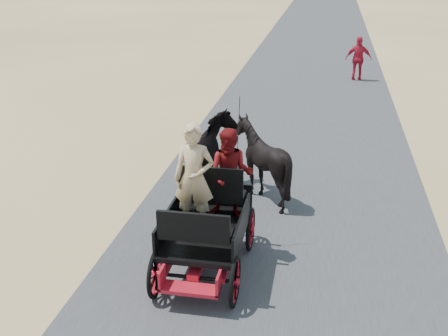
% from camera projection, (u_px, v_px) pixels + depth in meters
% --- Properties ---
extents(ground, '(140.00, 140.00, 0.00)m').
position_uv_depth(ground, '(269.00, 285.00, 9.03)').
color(ground, tan).
extents(road, '(6.00, 140.00, 0.01)m').
position_uv_depth(road, '(269.00, 284.00, 9.03)').
color(road, '#38383A').
rests_on(road, ground).
extents(carriage, '(1.30, 2.40, 0.72)m').
position_uv_depth(carriage, '(206.00, 250.00, 9.35)').
color(carriage, black).
rests_on(carriage, ground).
extents(horse_left, '(0.91, 2.01, 1.70)m').
position_uv_depth(horse_left, '(211.00, 158.00, 12.00)').
color(horse_left, black).
rests_on(horse_left, ground).
extents(horse_right, '(1.37, 1.54, 1.70)m').
position_uv_depth(horse_right, '(262.00, 161.00, 11.81)').
color(horse_right, black).
rests_on(horse_right, ground).
extents(driver_man, '(0.66, 0.43, 1.80)m').
position_uv_depth(driver_man, '(194.00, 178.00, 8.96)').
color(driver_man, tan).
rests_on(driver_man, carriage).
extents(passenger_woman, '(0.77, 0.60, 1.58)m').
position_uv_depth(passenger_woman, '(231.00, 174.00, 9.42)').
color(passenger_woman, '#660C0F').
rests_on(passenger_woman, carriage).
extents(pedestrian, '(1.02, 0.43, 1.73)m').
position_uv_depth(pedestrian, '(358.00, 59.00, 22.20)').
color(pedestrian, '#A7132A').
rests_on(pedestrian, ground).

